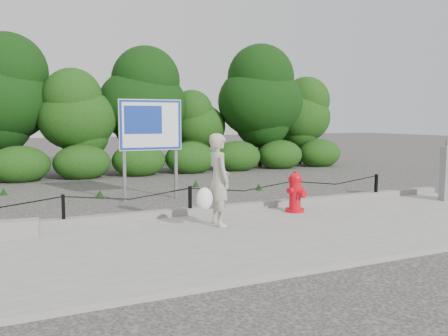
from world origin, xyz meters
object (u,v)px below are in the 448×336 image
fire_hydrant (295,192)px  concrete_block (10,229)px  pedestrian (218,181)px  advertising_sign (150,129)px

fire_hydrant → concrete_block: 5.58m
pedestrian → concrete_block: bearing=81.0°
concrete_block → advertising_sign: 4.76m
fire_hydrant → pedestrian: 2.14m
fire_hydrant → advertising_sign: 4.11m
fire_hydrant → pedestrian: pedestrian is taller
pedestrian → advertising_sign: size_ratio=0.68×
concrete_block → advertising_sign: size_ratio=0.35×
fire_hydrant → concrete_block: size_ratio=0.97×
pedestrian → concrete_block: 3.65m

